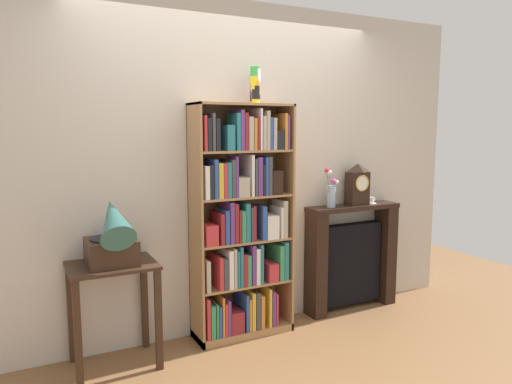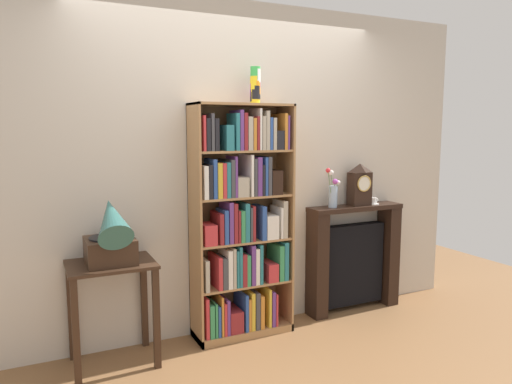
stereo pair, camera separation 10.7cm
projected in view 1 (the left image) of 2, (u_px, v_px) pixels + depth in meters
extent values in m
cube|color=brown|center=(248.00, 339.00, 3.78)|extent=(7.34, 6.40, 0.02)
cube|color=beige|center=(238.00, 169.00, 3.89)|extent=(4.34, 0.08, 2.63)
cube|color=#A87A4C|center=(196.00, 226.00, 3.58)|extent=(0.02, 0.30, 1.83)
cube|color=#A87A4C|center=(285.00, 218.00, 3.92)|extent=(0.02, 0.30, 1.83)
cube|color=brown|center=(235.00, 219.00, 3.88)|extent=(0.79, 0.01, 1.83)
cube|color=#A87A4C|center=(242.00, 105.00, 3.63)|extent=(0.79, 0.30, 0.02)
cube|color=#A87A4C|center=(243.00, 329.00, 3.87)|extent=(0.79, 0.30, 0.06)
cube|color=#C63338|center=(203.00, 315.00, 3.68)|extent=(0.03, 0.25, 0.31)
cube|color=#388E56|center=(208.00, 318.00, 3.69)|extent=(0.04, 0.23, 0.26)
cube|color=#388E56|center=(212.00, 317.00, 3.71)|extent=(0.02, 0.24, 0.26)
cube|color=#2D519E|center=(216.00, 319.00, 3.71)|extent=(0.02, 0.21, 0.24)
cube|color=orange|center=(218.00, 313.00, 3.74)|extent=(0.02, 0.25, 0.31)
cube|color=#C63338|center=(221.00, 316.00, 3.74)|extent=(0.02, 0.22, 0.25)
cube|color=#663884|center=(224.00, 314.00, 3.75)|extent=(0.02, 0.24, 0.28)
cube|color=maroon|center=(232.00, 319.00, 3.79)|extent=(0.11, 0.23, 0.17)
cube|color=#2D519E|center=(241.00, 309.00, 3.83)|extent=(0.02, 0.25, 0.29)
cube|color=orange|center=(245.00, 311.00, 3.83)|extent=(0.02, 0.23, 0.26)
cube|color=gold|center=(248.00, 308.00, 3.84)|extent=(0.03, 0.23, 0.30)
cube|color=#424247|center=(252.00, 307.00, 3.87)|extent=(0.04, 0.25, 0.30)
cube|color=orange|center=(256.00, 308.00, 3.89)|extent=(0.03, 0.25, 0.27)
cube|color=gold|center=(264.00, 304.00, 3.91)|extent=(0.02, 0.25, 0.31)
cube|color=#663884|center=(268.00, 306.00, 3.92)|extent=(0.03, 0.21, 0.28)
cube|color=#C63338|center=(272.00, 307.00, 3.92)|extent=(0.02, 0.20, 0.26)
cube|color=#A87A4C|center=(242.00, 283.00, 3.82)|extent=(0.75, 0.28, 0.02)
cube|color=#B2A893|center=(204.00, 274.00, 3.63)|extent=(0.03, 0.23, 0.24)
cube|color=#C63338|center=(216.00, 271.00, 3.68)|extent=(0.03, 0.25, 0.25)
cube|color=#424247|center=(222.00, 272.00, 3.68)|extent=(0.04, 0.21, 0.24)
cube|color=white|center=(226.00, 267.00, 3.71)|extent=(0.04, 0.23, 0.30)
cube|color=#B2A893|center=(229.00, 265.00, 3.73)|extent=(0.02, 0.25, 0.31)
cube|color=teal|center=(233.00, 266.00, 3.74)|extent=(0.02, 0.24, 0.29)
cube|color=teal|center=(236.00, 264.00, 3.75)|extent=(0.02, 0.24, 0.32)
cube|color=maroon|center=(240.00, 268.00, 3.75)|extent=(0.04, 0.21, 0.26)
cube|color=#388E56|center=(245.00, 268.00, 3.77)|extent=(0.03, 0.20, 0.24)
cube|color=#663884|center=(248.00, 263.00, 3.79)|extent=(0.03, 0.23, 0.32)
cube|color=white|center=(253.00, 264.00, 3.80)|extent=(0.03, 0.20, 0.29)
cube|color=teal|center=(257.00, 262.00, 3.81)|extent=(0.02, 0.20, 0.31)
cube|color=#C63338|center=(268.00, 271.00, 3.87)|extent=(0.09, 0.20, 0.15)
cube|color=#388E56|center=(275.00, 260.00, 3.91)|extent=(0.04, 0.24, 0.29)
cube|color=teal|center=(280.00, 259.00, 3.92)|extent=(0.04, 0.22, 0.31)
cube|color=#A87A4C|center=(242.00, 240.00, 3.77)|extent=(0.75, 0.28, 0.02)
cube|color=#C63338|center=(208.00, 234.00, 3.58)|extent=(0.10, 0.19, 0.16)
cube|color=maroon|center=(218.00, 228.00, 3.63)|extent=(0.03, 0.22, 0.23)
cube|color=#2D519E|center=(223.00, 226.00, 3.64)|extent=(0.03, 0.20, 0.26)
cube|color=#663884|center=(227.00, 221.00, 3.67)|extent=(0.03, 0.23, 0.31)
cube|color=maroon|center=(231.00, 221.00, 3.69)|extent=(0.03, 0.25, 0.30)
cube|color=maroon|center=(234.00, 225.00, 3.70)|extent=(0.02, 0.24, 0.25)
cube|color=#388E56|center=(238.00, 225.00, 3.71)|extent=(0.03, 0.23, 0.25)
cube|color=teal|center=(243.00, 221.00, 3.71)|extent=(0.04, 0.20, 0.30)
cube|color=#424247|center=(247.00, 223.00, 3.74)|extent=(0.02, 0.22, 0.26)
cube|color=maroon|center=(249.00, 222.00, 3.75)|extent=(0.02, 0.22, 0.27)
cube|color=#2D519E|center=(259.00, 222.00, 3.78)|extent=(0.04, 0.20, 0.27)
cube|color=white|center=(268.00, 226.00, 3.82)|extent=(0.10, 0.20, 0.19)
cube|color=white|center=(276.00, 221.00, 3.85)|extent=(0.02, 0.21, 0.25)
cube|color=#B2A893|center=(280.00, 218.00, 3.86)|extent=(0.04, 0.20, 0.30)
cube|color=#A87A4C|center=(242.00, 196.00, 3.72)|extent=(0.75, 0.28, 0.02)
cube|color=white|center=(202.00, 182.00, 3.55)|extent=(0.03, 0.25, 0.24)
cube|color=black|center=(206.00, 181.00, 3.56)|extent=(0.03, 0.25, 0.25)
cube|color=#2D519E|center=(211.00, 178.00, 3.56)|extent=(0.03, 0.21, 0.29)
cube|color=gold|center=(217.00, 180.00, 3.57)|extent=(0.04, 0.19, 0.26)
cube|color=#C63338|center=(220.00, 180.00, 3.60)|extent=(0.03, 0.24, 0.26)
cube|color=teal|center=(225.00, 179.00, 3.61)|extent=(0.03, 0.21, 0.26)
cube|color=#424247|center=(228.00, 178.00, 3.63)|extent=(0.03, 0.24, 0.28)
cube|color=#663884|center=(232.00, 176.00, 3.62)|extent=(0.02, 0.20, 0.31)
cube|color=#B2A893|center=(240.00, 187.00, 3.65)|extent=(0.09, 0.17, 0.15)
cube|color=white|center=(246.00, 175.00, 3.71)|extent=(0.02, 0.25, 0.32)
cube|color=#424247|center=(250.00, 176.00, 3.72)|extent=(0.02, 0.25, 0.29)
cube|color=#663884|center=(253.00, 176.00, 3.74)|extent=(0.04, 0.25, 0.30)
cube|color=black|center=(259.00, 179.00, 3.73)|extent=(0.02, 0.20, 0.24)
cube|color=#2D519E|center=(261.00, 176.00, 3.74)|extent=(0.02, 0.21, 0.29)
cube|color=#424247|center=(264.00, 175.00, 3.76)|extent=(0.03, 0.22, 0.30)
cube|color=black|center=(272.00, 182.00, 3.78)|extent=(0.09, 0.19, 0.19)
cube|color=#A87A4C|center=(242.00, 151.00, 3.68)|extent=(0.75, 0.28, 0.02)
cube|color=#C63338|center=(201.00, 133.00, 3.48)|extent=(0.02, 0.22, 0.26)
cube|color=black|center=(204.00, 135.00, 3.51)|extent=(0.03, 0.25, 0.24)
cube|color=#424247|center=(209.00, 132.00, 3.51)|extent=(0.02, 0.22, 0.27)
cube|color=black|center=(213.00, 135.00, 3.52)|extent=(0.03, 0.21, 0.23)
cube|color=teal|center=(226.00, 138.00, 3.57)|extent=(0.06, 0.22, 0.19)
cube|color=teal|center=(234.00, 132.00, 3.58)|extent=(0.03, 0.19, 0.27)
cube|color=#663884|center=(237.00, 130.00, 3.61)|extent=(0.03, 0.22, 0.30)
cube|color=maroon|center=(241.00, 132.00, 3.63)|extent=(0.03, 0.23, 0.28)
cube|color=#B2A893|center=(244.00, 133.00, 3.66)|extent=(0.04, 0.25, 0.25)
cube|color=orange|center=(250.00, 134.00, 3.65)|extent=(0.02, 0.20, 0.24)
cube|color=maroon|center=(253.00, 133.00, 3.67)|extent=(0.02, 0.22, 0.25)
cube|color=white|center=(256.00, 129.00, 3.67)|extent=(0.02, 0.20, 0.31)
cube|color=#B2A893|center=(259.00, 133.00, 3.68)|extent=(0.03, 0.20, 0.25)
cube|color=#B2A893|center=(262.00, 130.00, 3.71)|extent=(0.03, 0.24, 0.29)
cube|color=#2D519E|center=(266.00, 134.00, 3.72)|extent=(0.02, 0.22, 0.25)
cube|color=#B2A893|center=(268.00, 134.00, 3.75)|extent=(0.03, 0.25, 0.24)
cube|color=black|center=(275.00, 140.00, 3.75)|extent=(0.06, 0.18, 0.15)
cube|color=orange|center=(279.00, 131.00, 3.78)|extent=(0.02, 0.24, 0.28)
cube|color=#663884|center=(283.00, 133.00, 3.78)|extent=(0.02, 0.20, 0.26)
cylinder|color=yellow|center=(255.00, 97.00, 3.71)|extent=(0.08, 0.08, 0.10)
cylinder|color=black|center=(255.00, 95.00, 3.71)|extent=(0.08, 0.08, 0.10)
cylinder|color=black|center=(255.00, 93.00, 3.70)|extent=(0.08, 0.08, 0.10)
cylinder|color=purple|center=(255.00, 90.00, 3.70)|extent=(0.08, 0.08, 0.10)
cylinder|color=orange|center=(255.00, 88.00, 3.70)|extent=(0.08, 0.08, 0.10)
cylinder|color=yellow|center=(255.00, 85.00, 3.70)|extent=(0.08, 0.08, 0.10)
cylinder|color=yellow|center=(255.00, 83.00, 3.69)|extent=(0.08, 0.08, 0.10)
cylinder|color=purple|center=(255.00, 81.00, 3.69)|extent=(0.08, 0.08, 0.10)
cylinder|color=#28B2B7|center=(255.00, 78.00, 3.69)|extent=(0.08, 0.08, 0.10)
cylinder|color=white|center=(255.00, 76.00, 3.68)|extent=(0.08, 0.08, 0.10)
cylinder|color=green|center=(255.00, 73.00, 3.68)|extent=(0.08, 0.08, 0.10)
cube|color=#382316|center=(112.00, 266.00, 3.26)|extent=(0.58, 0.45, 0.02)
cube|color=#382316|center=(78.00, 335.00, 3.02)|extent=(0.04, 0.04, 0.71)
cube|color=#382316|center=(158.00, 320.00, 3.25)|extent=(0.04, 0.04, 0.71)
cube|color=#382316|center=(71.00, 314.00, 3.36)|extent=(0.04, 0.04, 0.71)
cube|color=#382316|center=(145.00, 302.00, 3.59)|extent=(0.04, 0.04, 0.71)
cube|color=#382316|center=(111.00, 252.00, 3.24)|extent=(0.32, 0.33, 0.17)
cylinder|color=black|center=(111.00, 238.00, 3.23)|extent=(0.27, 0.27, 0.01)
cylinder|color=#2D605B|center=(112.00, 236.00, 3.18)|extent=(0.03, 0.03, 0.06)
cone|color=#2D605B|center=(114.00, 219.00, 3.08)|extent=(0.23, 0.41, 0.38)
cube|color=black|center=(353.00, 207.00, 4.29)|extent=(0.90, 0.21, 0.04)
cube|color=black|center=(316.00, 265.00, 4.18)|extent=(0.12, 0.19, 0.92)
cube|color=black|center=(385.00, 254.00, 4.53)|extent=(0.12, 0.19, 0.92)
cube|color=black|center=(350.00, 263.00, 4.39)|extent=(0.62, 0.11, 0.74)
cube|color=black|center=(357.00, 188.00, 4.28)|extent=(0.19, 0.12, 0.30)
pyramid|color=black|center=(358.00, 168.00, 4.26)|extent=(0.19, 0.12, 0.08)
cylinder|color=silver|center=(362.00, 183.00, 4.22)|extent=(0.13, 0.01, 0.13)
torus|color=#B79347|center=(362.00, 183.00, 4.22)|extent=(0.15, 0.01, 0.15)
cylinder|color=#99B2D1|center=(331.00, 196.00, 4.16)|extent=(0.08, 0.08, 0.19)
cylinder|color=#4C753D|center=(332.00, 193.00, 4.15)|extent=(0.01, 0.04, 0.22)
sphere|color=#B24CB7|center=(334.00, 181.00, 4.12)|extent=(0.05, 0.05, 0.05)
cylinder|color=#4C753D|center=(334.00, 194.00, 4.15)|extent=(0.04, 0.03, 0.21)
sphere|color=silver|center=(337.00, 182.00, 4.13)|extent=(0.04, 0.04, 0.04)
cylinder|color=#4C753D|center=(331.00, 189.00, 4.19)|extent=(0.01, 0.07, 0.28)
sphere|color=silver|center=(329.00, 172.00, 4.20)|extent=(0.05, 0.05, 0.05)
cylinder|color=#4C753D|center=(329.00, 188.00, 4.12)|extent=(0.08, 0.04, 0.32)
sphere|color=red|center=(327.00, 170.00, 4.06)|extent=(0.04, 0.04, 0.04)
cylinder|color=white|center=(370.00, 203.00, 4.37)|extent=(0.12, 0.12, 0.01)
cylinder|color=white|center=(370.00, 200.00, 4.37)|extent=(0.07, 0.07, 0.05)
torus|color=white|center=(374.00, 199.00, 4.39)|extent=(0.04, 0.01, 0.03)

